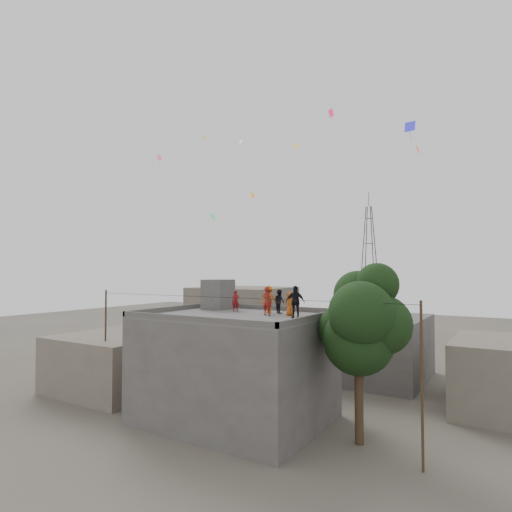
% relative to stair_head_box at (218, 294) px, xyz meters
% --- Properties ---
extents(ground, '(140.00, 140.00, 0.00)m').
position_rel_stair_head_box_xyz_m(ground, '(3.20, -2.60, -7.10)').
color(ground, '#464139').
rests_on(ground, ground).
extents(main_building, '(10.00, 8.00, 6.10)m').
position_rel_stair_head_box_xyz_m(main_building, '(3.20, -2.60, -4.05)').
color(main_building, '#484643').
rests_on(main_building, ground).
extents(parapet, '(10.00, 8.00, 0.30)m').
position_rel_stair_head_box_xyz_m(parapet, '(3.20, -2.60, -0.85)').
color(parapet, '#484643').
rests_on(parapet, main_building).
extents(stair_head_box, '(1.60, 1.80, 2.00)m').
position_rel_stair_head_box_xyz_m(stair_head_box, '(0.00, 0.00, 0.00)').
color(stair_head_box, '#484643').
rests_on(stair_head_box, main_building).
extents(neighbor_west, '(8.00, 10.00, 4.00)m').
position_rel_stair_head_box_xyz_m(neighbor_west, '(-7.80, -0.60, -5.10)').
color(neighbor_west, '#62594D').
rests_on(neighbor_west, ground).
extents(neighbor_north, '(12.00, 9.00, 5.00)m').
position_rel_stair_head_box_xyz_m(neighbor_north, '(5.20, 11.40, -4.60)').
color(neighbor_north, '#484643').
rests_on(neighbor_north, ground).
extents(neighbor_northwest, '(9.00, 8.00, 7.00)m').
position_rel_stair_head_box_xyz_m(neighbor_northwest, '(-6.80, 13.40, -3.60)').
color(neighbor_northwest, '#62594D').
rests_on(neighbor_northwest, ground).
extents(tree, '(4.90, 4.60, 9.10)m').
position_rel_stair_head_box_xyz_m(tree, '(10.57, -2.00, -1.00)').
color(tree, black).
rests_on(tree, ground).
extents(utility_line, '(20.12, 0.62, 7.40)m').
position_rel_stair_head_box_xyz_m(utility_line, '(3.70, -3.85, -3.27)').
color(utility_line, black).
rests_on(utility_line, ground).
extents(transmission_tower, '(2.97, 2.97, 20.01)m').
position_rel_stair_head_box_xyz_m(transmission_tower, '(-0.80, 37.40, 1.97)').
color(transmission_tower, black).
rests_on(transmission_tower, ground).
extents(person_red_adult, '(0.65, 0.46, 1.67)m').
position_rel_stair_head_box_xyz_m(person_red_adult, '(4.88, -1.80, -0.17)').
color(person_red_adult, maroon).
rests_on(person_red_adult, main_building).
extents(person_orange_child, '(0.78, 0.79, 1.38)m').
position_rel_stair_head_box_xyz_m(person_orange_child, '(6.14, -1.37, -0.31)').
color(person_orange_child, '#AC4A13').
rests_on(person_orange_child, main_building).
extents(person_dark_child, '(0.90, 0.86, 1.46)m').
position_rel_stair_head_box_xyz_m(person_dark_child, '(4.91, -0.33, -0.27)').
color(person_dark_child, black).
rests_on(person_dark_child, main_building).
extents(person_dark_adult, '(1.12, 0.71, 1.78)m').
position_rel_stair_head_box_xyz_m(person_dark_adult, '(6.95, -2.31, -0.11)').
color(person_dark_adult, black).
rests_on(person_dark_adult, main_building).
extents(person_orange_adult, '(1.22, 1.20, 1.68)m').
position_rel_stair_head_box_xyz_m(person_orange_adult, '(4.31, -0.62, -0.16)').
color(person_orange_adult, '#CA5A17').
rests_on(person_orange_adult, main_building).
extents(person_red_child, '(0.58, 0.51, 1.34)m').
position_rel_stair_head_box_xyz_m(person_red_child, '(2.01, -0.83, -0.33)').
color(person_red_child, maroon).
rests_on(person_red_child, main_building).
extents(kites, '(19.04, 13.10, 9.27)m').
position_rel_stair_head_box_xyz_m(kites, '(3.78, 3.99, 10.48)').
color(kites, orange).
rests_on(kites, ground).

